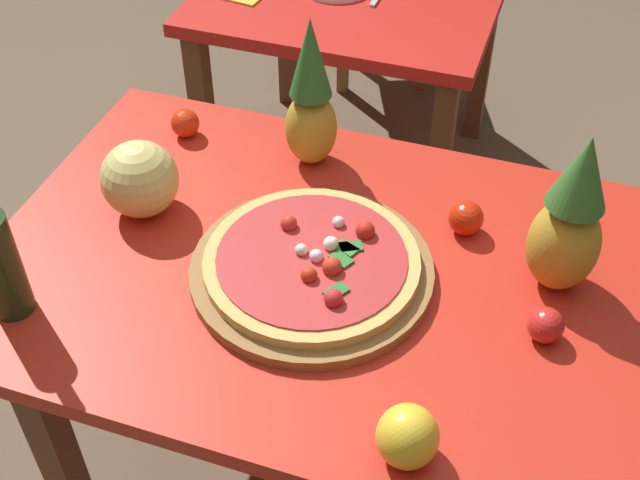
{
  "coord_description": "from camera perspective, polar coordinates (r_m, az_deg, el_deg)",
  "views": [
    {
      "loc": [
        0.38,
        -1.09,
        1.89
      ],
      "look_at": [
        0.01,
        0.02,
        0.79
      ],
      "focal_mm": 46.19,
      "sensor_mm": 36.0,
      "label": 1
    }
  ],
  "objects": [
    {
      "name": "tomato_near_board",
      "position": [
        1.7,
        10.08,
        1.51
      ],
      "size": [
        0.07,
        0.07,
        0.07
      ],
      "primitive_type": "sphere",
      "color": "red",
      "rests_on": "display_table"
    },
    {
      "name": "bell_pepper",
      "position": [
        1.32,
        6.08,
        -13.38
      ],
      "size": [
        0.1,
        0.1,
        0.11
      ],
      "primitive_type": "ellipsoid",
      "color": "yellow",
      "rests_on": "display_table"
    },
    {
      "name": "melon",
      "position": [
        1.74,
        -12.39,
        4.15
      ],
      "size": [
        0.16,
        0.16,
        0.16
      ],
      "primitive_type": "sphere",
      "color": "#DDD075",
      "rests_on": "display_table"
    },
    {
      "name": "tomato_by_bottle",
      "position": [
        1.53,
        15.36,
        -5.71
      ],
      "size": [
        0.07,
        0.07,
        0.07
      ],
      "primitive_type": "sphere",
      "color": "red",
      "rests_on": "display_table"
    },
    {
      "name": "background_table",
      "position": [
        2.69,
        2.44,
        15.27
      ],
      "size": [
        0.89,
        0.85,
        0.74
      ],
      "color": "brown",
      "rests_on": "ground_plane"
    },
    {
      "name": "ground_plane",
      "position": [
        2.21,
        -0.33,
        -15.42
      ],
      "size": [
        10.0,
        10.0,
        0.0
      ],
      "primitive_type": "plane",
      "color": "brown"
    },
    {
      "name": "pineapple_left",
      "position": [
        1.55,
        16.89,
        1.18
      ],
      "size": [
        0.13,
        0.13,
        0.34
      ],
      "color": "gold",
      "rests_on": "display_table"
    },
    {
      "name": "pizza",
      "position": [
        1.58,
        -0.49,
        -1.47
      ],
      "size": [
        0.42,
        0.42,
        0.06
      ],
      "color": "#E0B55D",
      "rests_on": "pizza_board"
    },
    {
      "name": "pineapple_right",
      "position": [
        1.79,
        -0.64,
        9.59
      ],
      "size": [
        0.11,
        0.11,
        0.35
      ],
      "color": "gold",
      "rests_on": "display_table"
    },
    {
      "name": "pizza_board",
      "position": [
        1.59,
        -0.57,
        -2.15
      ],
      "size": [
        0.47,
        0.47,
        0.02
      ],
      "primitive_type": "cylinder",
      "color": "olive",
      "rests_on": "display_table"
    },
    {
      "name": "tomato_beside_pepper",
      "position": [
        1.96,
        -9.33,
        7.99
      ],
      "size": [
        0.07,
        0.07,
        0.07
      ],
      "primitive_type": "sphere",
      "color": "red",
      "rests_on": "display_table"
    },
    {
      "name": "display_table",
      "position": [
        1.69,
        -0.42,
        -3.75
      ],
      "size": [
        1.29,
        0.9,
        0.74
      ],
      "color": "brown",
      "rests_on": "ground_plane"
    }
  ]
}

